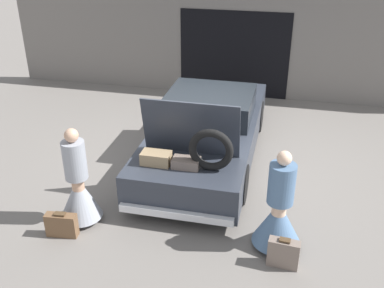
{
  "coord_description": "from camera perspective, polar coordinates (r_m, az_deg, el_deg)",
  "views": [
    {
      "loc": [
        1.48,
        -7.71,
        4.3
      ],
      "look_at": [
        0.0,
        -1.29,
        0.92
      ],
      "focal_mm": 42.0,
      "sensor_mm": 36.0,
      "label": 1
    }
  ],
  "objects": [
    {
      "name": "ground_plane",
      "position": [
        8.95,
        1.86,
        -1.57
      ],
      "size": [
        40.0,
        40.0,
        0.0
      ],
      "primitive_type": "plane",
      "color": "slate"
    },
    {
      "name": "garage_wall_back",
      "position": [
        11.74,
        5.47,
        12.69
      ],
      "size": [
        12.0,
        0.14,
        2.8
      ],
      "color": "slate",
      "rests_on": "ground_plane"
    },
    {
      "name": "car",
      "position": [
        8.69,
        1.93,
        1.75
      ],
      "size": [
        1.91,
        4.79,
        1.74
      ],
      "color": "#2D333D",
      "rests_on": "ground_plane"
    },
    {
      "name": "person_left",
      "position": [
        7.09,
        -14.2,
        -5.61
      ],
      "size": [
        0.65,
        0.65,
        1.58
      ],
      "rotation": [
        0.0,
        0.0,
        -1.72
      ],
      "color": "tan",
      "rests_on": "ground_plane"
    },
    {
      "name": "person_right",
      "position": [
        6.5,
        10.91,
        -8.76
      ],
      "size": [
        0.7,
        0.7,
        1.54
      ],
      "rotation": [
        0.0,
        0.0,
        1.36
      ],
      "color": "beige",
      "rests_on": "ground_plane"
    },
    {
      "name": "suitcase_beside_left_person",
      "position": [
        7.04,
        -16.23,
        -9.84
      ],
      "size": [
        0.48,
        0.2,
        0.4
      ],
      "color": "brown",
      "rests_on": "ground_plane"
    },
    {
      "name": "suitcase_beside_right_person",
      "position": [
        6.37,
        11.53,
        -13.44
      ],
      "size": [
        0.44,
        0.19,
        0.45
      ],
      "color": "#75665B",
      "rests_on": "ground_plane"
    }
  ]
}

